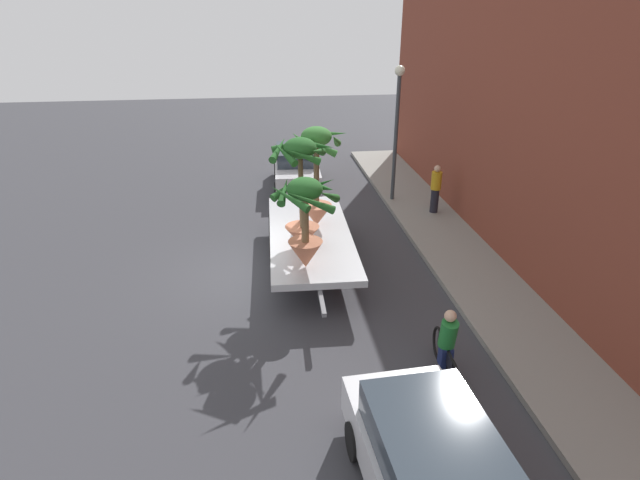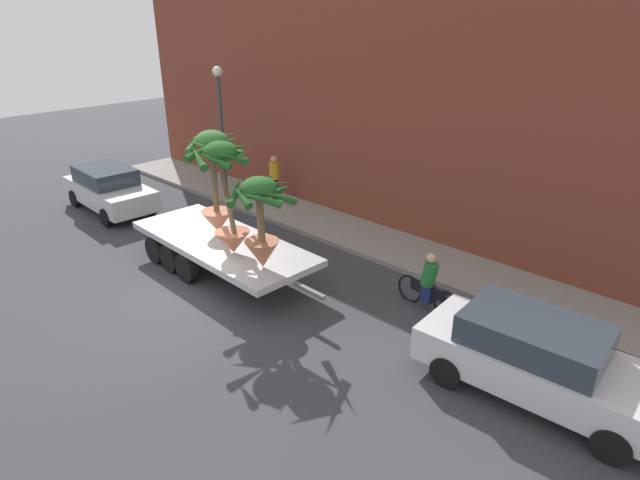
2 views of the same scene
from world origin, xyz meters
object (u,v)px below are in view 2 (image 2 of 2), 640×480
(parked_car, at_px, (539,359))
(trailing_car, at_px, (109,189))
(street_lamp, at_px, (221,117))
(pedestrian_near_gate, at_px, (274,178))
(potted_palm_middle, at_px, (226,193))
(potted_palm_front, at_px, (261,218))
(potted_palm_rear, at_px, (215,180))
(cyclist, at_px, (428,285))
(flatbed_trailer, at_px, (217,244))

(parked_car, xyz_separation_m, trailing_car, (-15.46, -0.65, -0.00))
(parked_car, xyz_separation_m, street_lamp, (-13.09, 2.77, 2.40))
(trailing_car, distance_m, pedestrian_near_gate, 5.98)
(potted_palm_middle, height_order, potted_palm_front, potted_palm_middle)
(potted_palm_rear, relative_size, street_lamp, 0.60)
(potted_palm_front, bearing_deg, cyclist, 38.12)
(flatbed_trailer, height_order, pedestrian_near_gate, pedestrian_near_gate)
(cyclist, bearing_deg, flatbed_trailer, -158.71)
(flatbed_trailer, relative_size, street_lamp, 1.43)
(potted_palm_front, relative_size, cyclist, 1.24)
(potted_palm_front, bearing_deg, street_lamp, 149.43)
(cyclist, bearing_deg, parked_car, -21.97)
(trailing_car, bearing_deg, flatbed_trailer, -1.75)
(potted_palm_middle, xyz_separation_m, street_lamp, (-5.36, 3.94, 0.66))
(flatbed_trailer, height_order, potted_palm_front, potted_palm_front)
(potted_palm_rear, xyz_separation_m, pedestrian_near_gate, (-2.64, 4.49, -1.49))
(potted_palm_rear, height_order, pedestrian_near_gate, potted_palm_rear)
(potted_palm_rear, bearing_deg, potted_palm_middle, -24.88)
(trailing_car, xyz_separation_m, street_lamp, (2.37, 3.42, 2.41))
(potted_palm_middle, xyz_separation_m, potted_palm_front, (1.35, -0.03, -0.30))
(potted_palm_middle, distance_m, street_lamp, 6.68)
(pedestrian_near_gate, relative_size, street_lamp, 0.35)
(cyclist, bearing_deg, potted_palm_rear, -161.65)
(pedestrian_near_gate, bearing_deg, potted_palm_front, -44.33)
(potted_palm_front, bearing_deg, potted_palm_middle, 178.93)
(flatbed_trailer, xyz_separation_m, potted_palm_front, (2.35, -0.34, 1.51))
(potted_palm_middle, relative_size, potted_palm_front, 1.26)
(flatbed_trailer, bearing_deg, potted_palm_rear, 130.13)
(cyclist, relative_size, trailing_car, 0.43)
(potted_palm_front, relative_size, trailing_car, 0.54)
(parked_car, height_order, pedestrian_near_gate, pedestrian_near_gate)
(pedestrian_near_gate, bearing_deg, trailing_car, -130.53)
(flatbed_trailer, height_order, cyclist, cyclist)
(pedestrian_near_gate, bearing_deg, street_lamp, -143.41)
(potted_palm_rear, bearing_deg, cyclist, 18.35)
(parked_car, distance_m, street_lamp, 13.59)
(potted_palm_middle, height_order, parked_car, potted_palm_middle)
(potted_palm_middle, distance_m, parked_car, 8.01)
(trailing_car, height_order, street_lamp, street_lamp)
(potted_palm_rear, xyz_separation_m, street_lamp, (-4.15, 3.38, 0.70))
(potted_palm_rear, xyz_separation_m, potted_palm_middle, (1.21, -0.56, 0.04))
(potted_palm_middle, distance_m, cyclist, 5.49)
(flatbed_trailer, bearing_deg, potted_palm_front, -8.14)
(potted_palm_middle, height_order, trailing_car, potted_palm_middle)
(potted_palm_front, height_order, cyclist, potted_palm_front)
(flatbed_trailer, relative_size, potted_palm_rear, 2.39)
(flatbed_trailer, distance_m, cyclist, 5.93)
(street_lamp, bearing_deg, potted_palm_middle, -36.32)
(potted_palm_middle, bearing_deg, trailing_car, 176.17)
(potted_palm_rear, height_order, potted_palm_front, potted_palm_rear)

